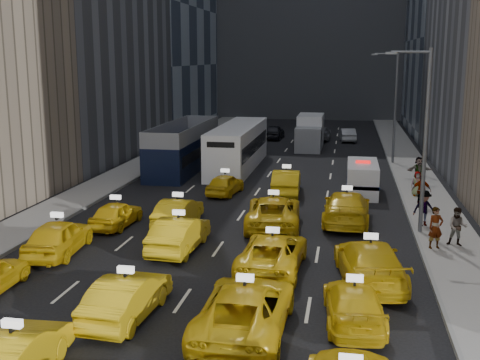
# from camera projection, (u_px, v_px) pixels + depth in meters

# --- Properties ---
(ground) EXTENTS (160.00, 160.00, 0.00)m
(ground) POSITION_uv_depth(u_px,v_px,m) (166.00, 324.00, 19.65)
(ground) COLOR black
(ground) RESTS_ON ground
(sidewalk_west) EXTENTS (3.00, 90.00, 0.15)m
(sidewalk_west) POSITION_uv_depth(u_px,v_px,m) (130.00, 171.00, 45.56)
(sidewalk_west) COLOR gray
(sidewalk_west) RESTS_ON ground
(sidewalk_east) EXTENTS (3.00, 90.00, 0.15)m
(sidewalk_east) POSITION_uv_depth(u_px,v_px,m) (417.00, 181.00, 41.91)
(sidewalk_east) COLOR gray
(sidewalk_east) RESTS_ON ground
(curb_west) EXTENTS (0.15, 90.00, 0.18)m
(curb_west) POSITION_uv_depth(u_px,v_px,m) (149.00, 171.00, 45.30)
(curb_west) COLOR slate
(curb_west) RESTS_ON ground
(curb_east) EXTENTS (0.15, 90.00, 0.18)m
(curb_east) POSITION_uv_depth(u_px,v_px,m) (395.00, 180.00, 42.16)
(curb_east) COLOR slate
(curb_east) RESTS_ON ground
(streetlight_near) EXTENTS (2.15, 0.22, 9.00)m
(streetlight_near) POSITION_uv_depth(u_px,v_px,m) (423.00, 135.00, 28.63)
(streetlight_near) COLOR #595B60
(streetlight_near) RESTS_ON ground
(streetlight_far) EXTENTS (2.15, 0.22, 9.00)m
(streetlight_far) POSITION_uv_depth(u_px,v_px,m) (394.00, 103.00, 47.90)
(streetlight_far) COLOR #595B60
(streetlight_far) RESTS_ON ground
(taxi_1) EXTENTS (1.74, 4.46, 1.45)m
(taxi_1) POSITION_uv_depth(u_px,v_px,m) (15.00, 356.00, 16.09)
(taxi_1) COLOR gold
(taxi_1) RESTS_ON ground
(taxi_5) EXTENTS (1.87, 4.61, 1.49)m
(taxi_5) POSITION_uv_depth(u_px,v_px,m) (127.00, 297.00, 19.99)
(taxi_5) COLOR gold
(taxi_5) RESTS_ON ground
(taxi_6) EXTENTS (2.77, 5.87, 1.62)m
(taxi_6) POSITION_uv_depth(u_px,v_px,m) (245.00, 309.00, 18.92)
(taxi_6) COLOR gold
(taxi_6) RESTS_ON ground
(taxi_7) EXTENTS (2.24, 4.74, 1.34)m
(taxi_7) POSITION_uv_depth(u_px,v_px,m) (354.00, 304.00, 19.63)
(taxi_7) COLOR gold
(taxi_7) RESTS_ON ground
(taxi_8) EXTENTS (2.25, 4.78, 1.58)m
(taxi_8) POSITION_uv_depth(u_px,v_px,m) (58.00, 237.00, 26.49)
(taxi_8) COLOR gold
(taxi_8) RESTS_ON ground
(taxi_9) EXTENTS (1.85, 4.79, 1.55)m
(taxi_9) POSITION_uv_depth(u_px,v_px,m) (179.00, 234.00, 27.00)
(taxi_9) COLOR gold
(taxi_9) RESTS_ON ground
(taxi_10) EXTENTS (2.63, 5.37, 1.47)m
(taxi_10) POSITION_uv_depth(u_px,v_px,m) (272.00, 252.00, 24.59)
(taxi_10) COLOR gold
(taxi_10) RESTS_ON ground
(taxi_11) EXTENTS (3.03, 5.96, 1.66)m
(taxi_11) POSITION_uv_depth(u_px,v_px,m) (370.00, 262.00, 23.12)
(taxi_11) COLOR gold
(taxi_11) RESTS_ON ground
(taxi_12) EXTENTS (1.81, 4.02, 1.34)m
(taxi_12) POSITION_uv_depth(u_px,v_px,m) (116.00, 214.00, 30.80)
(taxi_12) COLOR gold
(taxi_12) RESTS_ON ground
(taxi_13) EXTENTS (1.69, 4.43, 1.44)m
(taxi_13) POSITION_uv_depth(u_px,v_px,m) (178.00, 212.00, 30.98)
(taxi_13) COLOR gold
(taxi_13) RESTS_ON ground
(taxi_14) EXTENTS (3.10, 5.94, 1.60)m
(taxi_14) POSITION_uv_depth(u_px,v_px,m) (273.00, 212.00, 30.77)
(taxi_14) COLOR gold
(taxi_14) RESTS_ON ground
(taxi_15) EXTENTS (2.49, 5.83, 1.68)m
(taxi_15) POSITION_uv_depth(u_px,v_px,m) (346.00, 208.00, 31.44)
(taxi_15) COLOR gold
(taxi_15) RESTS_ON ground
(taxi_16) EXTENTS (2.07, 4.05, 1.32)m
(taxi_16) POSITION_uv_depth(u_px,v_px,m) (225.00, 184.00, 38.05)
(taxi_16) COLOR gold
(taxi_16) RESTS_ON ground
(taxi_17) EXTENTS (1.92, 4.88, 1.58)m
(taxi_17) POSITION_uv_depth(u_px,v_px,m) (286.00, 182.00, 38.09)
(taxi_17) COLOR gold
(taxi_17) RESTS_ON ground
(nypd_van) EXTENTS (2.42, 5.13, 2.13)m
(nypd_van) POSITION_uv_depth(u_px,v_px,m) (362.00, 179.00, 38.23)
(nypd_van) COLOR silver
(nypd_van) RESTS_ON ground
(double_decker) EXTENTS (3.49, 12.36, 3.55)m
(double_decker) POSITION_uv_depth(u_px,v_px,m) (184.00, 147.00, 46.15)
(double_decker) COLOR black
(double_decker) RESTS_ON ground
(city_bus) EXTENTS (3.76, 13.22, 3.37)m
(city_bus) POSITION_uv_depth(u_px,v_px,m) (238.00, 147.00, 46.85)
(city_bus) COLOR white
(city_bus) RESTS_ON ground
(box_truck) EXTENTS (2.36, 6.86, 3.13)m
(box_truck) POSITION_uv_depth(u_px,v_px,m) (310.00, 132.00, 56.92)
(box_truck) COLOR silver
(box_truck) RESTS_ON ground
(misc_car_0) EXTENTS (1.57, 4.09, 1.33)m
(misc_car_0) POSITION_uv_depth(u_px,v_px,m) (357.00, 167.00, 43.75)
(misc_car_0) COLOR #999AA0
(misc_car_0) RESTS_ON ground
(misc_car_1) EXTENTS (2.94, 5.50, 1.47)m
(misc_car_1) POSITION_uv_depth(u_px,v_px,m) (220.00, 139.00, 58.13)
(misc_car_1) COLOR black
(misc_car_1) RESTS_ON ground
(misc_car_2) EXTENTS (2.01, 4.71, 1.36)m
(misc_car_2) POSITION_uv_depth(u_px,v_px,m) (321.00, 133.00, 63.02)
(misc_car_2) COLOR gray
(misc_car_2) RESTS_ON ground
(misc_car_3) EXTENTS (1.96, 4.48, 1.50)m
(misc_car_3) POSITION_uv_depth(u_px,v_px,m) (274.00, 132.00, 63.63)
(misc_car_3) COLOR black
(misc_car_3) RESTS_ON ground
(misc_car_4) EXTENTS (1.89, 4.26, 1.36)m
(misc_car_4) POSITION_uv_depth(u_px,v_px,m) (347.00, 135.00, 61.93)
(misc_car_4) COLOR #94979B
(misc_car_4) RESTS_ON ground
(pedestrian_0) EXTENTS (0.81, 0.67, 1.90)m
(pedestrian_0) POSITION_uv_depth(u_px,v_px,m) (436.00, 228.00, 26.81)
(pedestrian_0) COLOR gray
(pedestrian_0) RESTS_ON sidewalk_east
(pedestrian_1) EXTENTS (0.93, 0.62, 1.78)m
(pedestrian_1) POSITION_uv_depth(u_px,v_px,m) (457.00, 227.00, 27.19)
(pedestrian_1) COLOR gray
(pedestrian_1) RESTS_ON sidewalk_east
(pedestrian_2) EXTENTS (1.27, 0.78, 1.83)m
(pedestrian_2) POSITION_uv_depth(u_px,v_px,m) (424.00, 208.00, 30.41)
(pedestrian_2) COLOR gray
(pedestrian_2) RESTS_ON sidewalk_east
(pedestrian_3) EXTENTS (1.12, 0.55, 1.88)m
(pedestrian_3) POSITION_uv_depth(u_px,v_px,m) (421.00, 191.00, 34.23)
(pedestrian_3) COLOR gray
(pedestrian_3) RESTS_ON sidewalk_east
(pedestrian_4) EXTENTS (0.79, 0.50, 1.52)m
(pedestrian_4) POSITION_uv_depth(u_px,v_px,m) (417.00, 184.00, 37.03)
(pedestrian_4) COLOR gray
(pedestrian_4) RESTS_ON sidewalk_east
(pedestrian_5) EXTENTS (1.80, 1.02, 1.87)m
(pedestrian_5) POSITION_uv_depth(u_px,v_px,m) (419.00, 171.00, 40.32)
(pedestrian_5) COLOR gray
(pedestrian_5) RESTS_ON sidewalk_east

